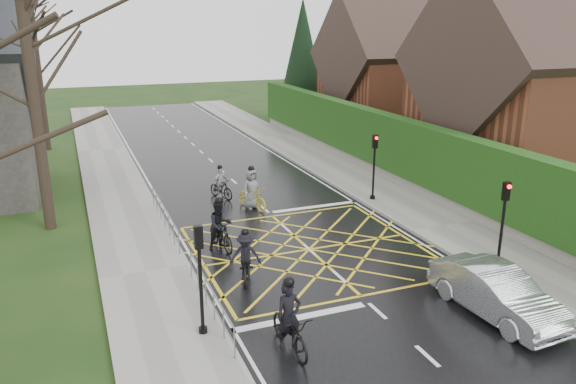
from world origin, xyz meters
TOP-DOWN VIEW (x-y plane):
  - ground at (0.00, 0.00)m, footprint 120.00×120.00m
  - road at (0.00, 0.00)m, footprint 9.00×80.00m
  - sidewalk_right at (6.00, 0.00)m, footprint 3.00×80.00m
  - sidewalk_left at (-6.00, 0.00)m, footprint 3.00×80.00m
  - stone_wall at (7.75, 6.00)m, footprint 0.50×38.00m
  - hedge at (7.75, 6.00)m, footprint 0.90×38.00m
  - house_near at (14.75, 4.00)m, footprint 11.80×9.80m
  - house_far at (14.75, 18.00)m, footprint 9.80×8.80m
  - conifer at (10.75, 26.00)m, footprint 4.60×4.60m
  - tree_near at (-9.00, 6.00)m, footprint 9.24×9.24m
  - tree_mid at (-10.00, 14.00)m, footprint 10.08×10.08m
  - tree_far at (-9.30, 22.00)m, footprint 8.40×8.40m
  - railing_south at (-4.65, -3.50)m, footprint 0.05×5.04m
  - railing_north at (-4.65, 4.00)m, footprint 0.05×6.04m
  - traffic_light_ne at (5.10, 4.20)m, footprint 0.24×0.31m
  - traffic_light_se at (5.10, -4.20)m, footprint 0.24×0.31m
  - traffic_light_sw at (-5.10, -4.50)m, footprint 0.24×0.31m
  - cyclist_rear at (-3.13, -5.88)m, footprint 0.83×2.11m
  - cyclist_back at (-3.04, 1.31)m, footprint 1.00×2.08m
  - cyclist_mid at (-2.95, -1.55)m, footprint 1.21×1.93m
  - cyclist_front at (-1.39, 7.39)m, footprint 1.10×1.68m
  - cyclist_lead at (-0.48, 5.36)m, footprint 1.29×2.17m
  - car at (3.05, -6.41)m, footprint 1.77×4.42m

SIDE VIEW (x-z plane):
  - ground at x=0.00m, z-range 0.00..0.00m
  - road at x=0.00m, z-range 0.00..0.01m
  - sidewalk_right at x=6.00m, z-range 0.00..0.15m
  - sidewalk_left at x=-6.00m, z-range 0.00..0.15m
  - stone_wall at x=7.75m, z-range 0.00..0.70m
  - cyclist_front at x=-1.39m, z-range -0.22..1.43m
  - cyclist_mid at x=-2.95m, z-range -0.24..1.53m
  - cyclist_rear at x=-3.13m, z-range -0.35..1.66m
  - cyclist_lead at x=-0.48m, z-range -0.31..1.69m
  - car at x=3.05m, z-range 0.00..1.43m
  - cyclist_back at x=-3.04m, z-range -0.25..1.77m
  - railing_south at x=-4.65m, z-range 0.27..1.29m
  - railing_north at x=-4.65m, z-range 0.27..1.30m
  - traffic_light_ne at x=5.10m, z-range 0.06..3.27m
  - traffic_light_se at x=5.10m, z-range 0.06..3.27m
  - traffic_light_sw at x=-5.10m, z-range 0.06..3.27m
  - hedge at x=7.75m, z-range 0.70..3.50m
  - house_far at x=14.75m, z-range -0.79..9.51m
  - house_near at x=14.75m, z-range -0.92..10.38m
  - conifer at x=10.75m, z-range -0.01..9.99m
  - tree_far at x=-9.30m, z-range 1.99..12.39m
  - tree_near at x=-9.00m, z-range 2.19..13.63m
  - tree_mid at x=-10.00m, z-range 2.39..14.87m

